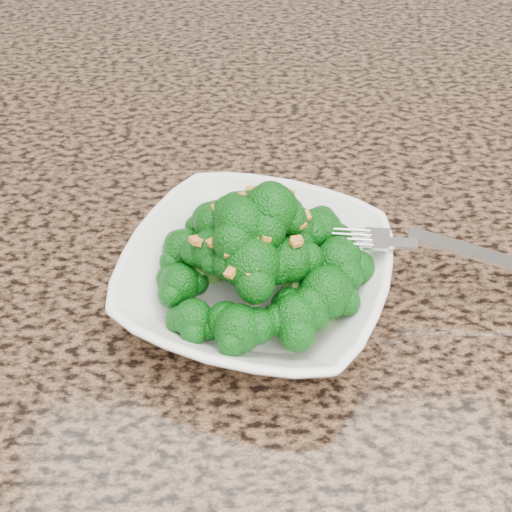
{
  "coord_description": "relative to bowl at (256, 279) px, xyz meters",
  "views": [
    {
      "loc": [
        -0.06,
        -0.16,
        1.29
      ],
      "look_at": [
        -0.06,
        0.18,
        0.95
      ],
      "focal_mm": 45.0,
      "sensor_mm": 36.0,
      "label": 1
    }
  ],
  "objects": [
    {
      "name": "cabinet",
      "position": [
        0.06,
        0.12,
        -0.49
      ],
      "size": [
        1.55,
        0.95,
        0.87
      ],
      "primitive_type": "cube",
      "color": "#3C2618",
      "rests_on": "ground"
    },
    {
      "name": "granite_counter",
      "position": [
        0.06,
        0.12,
        -0.04
      ],
      "size": [
        1.64,
        1.04,
        0.03
      ],
      "primitive_type": "cube",
      "color": "brown",
      "rests_on": "cabinet"
    },
    {
      "name": "bowl",
      "position": [
        0.0,
        0.0,
        0.0
      ],
      "size": [
        0.26,
        0.26,
        0.05
      ],
      "primitive_type": "imported",
      "rotation": [
        0.0,
        0.0,
        -0.33
      ],
      "color": "white",
      "rests_on": "granite_counter"
    },
    {
      "name": "broccoli_pile",
      "position": [
        -0.0,
        0.0,
        0.06
      ],
      "size": [
        0.18,
        0.18,
        0.07
      ],
      "primitive_type": null,
      "color": "#09560D",
      "rests_on": "bowl"
    },
    {
      "name": "garlic_topping",
      "position": [
        -0.0,
        0.0,
        0.1
      ],
      "size": [
        0.11,
        0.11,
        0.01
      ],
      "primitive_type": null,
      "color": "orange",
      "rests_on": "broccoli_pile"
    },
    {
      "name": "fork",
      "position": [
        0.11,
        0.01,
        0.03
      ],
      "size": [
        0.19,
        0.07,
        0.01
      ],
      "primitive_type": null,
      "rotation": [
        0.0,
        0.0,
        -0.2
      ],
      "color": "silver",
      "rests_on": "bowl"
    }
  ]
}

